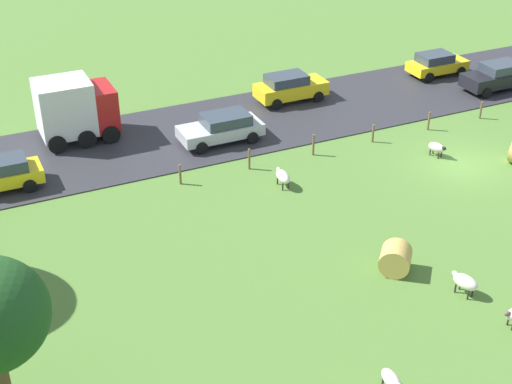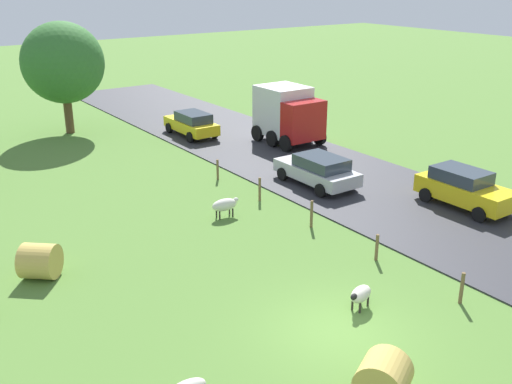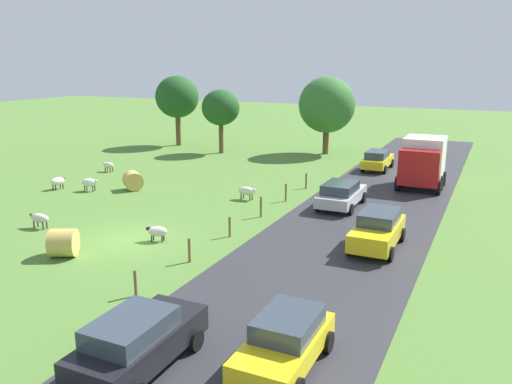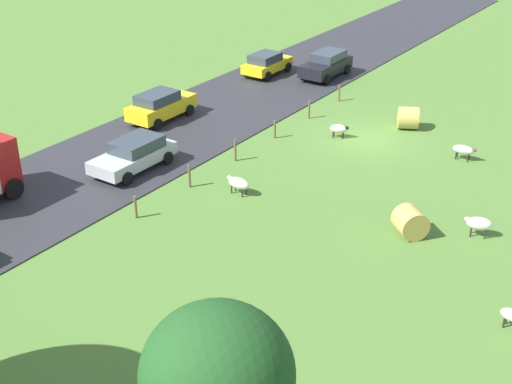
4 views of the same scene
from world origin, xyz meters
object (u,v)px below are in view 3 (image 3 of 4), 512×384
Objects in this scene: sheep_2 at (108,165)px; tree_0 at (221,108)px; truck_0 at (423,162)px; sheep_5 at (90,183)px; hay_bale_0 at (63,243)px; car_1 at (341,194)px; car_0 at (138,341)px; car_4 at (378,160)px; car_3 at (285,340)px; hay_bale_1 at (133,181)px; tree_1 at (177,97)px; sheep_4 at (247,191)px; sheep_0 at (58,181)px; tree_2 at (327,105)px; sheep_1 at (39,218)px; car_2 at (378,229)px; sheep_3 at (157,231)px.

sheep_2 is 0.18× the size of tree_0.
truck_0 is (22.83, 4.75, 1.32)m from sheep_2.
hay_bale_0 is (7.32, -9.60, 0.05)m from sheep_5.
tree_0 reaches higher than car_1.
tree_0 is 1.34× the size of car_0.
car_1 is 11.71m from car_4.
car_3 is at bearing -17.39° from hay_bale_0.
hay_bale_1 is 19.34m from tree_1.
sheep_0 is at bearing -166.76° from sheep_4.
tree_2 is 35.27m from car_3.
tree_0 is at bearing 138.96° from car_1.
car_4 reaches higher than sheep_1.
hay_bale_0 is 10.19m from car_0.
sheep_1 reaches higher than sheep_2.
sheep_4 is 13.54m from car_4.
car_4 is at bearing -42.17° from tree_2.
hay_bale_0 is 0.29× the size of car_2.
sheep_0 is 0.27× the size of car_4.
sheep_0 is 2.36m from sheep_5.
hay_bale_0 is at bearing -75.94° from tree_0.
car_1 reaches higher than car_3.
car_4 is (21.15, -3.85, -4.00)m from tree_1.
car_1 is (8.87, 12.79, 0.22)m from hay_bale_0.
car_4 is (12.54, 22.04, 0.32)m from sheep_1.
sheep_3 is at bearing -25.04° from sheep_0.
tree_0 is 6.53m from tree_1.
sheep_4 is at bearing -87.92° from tree_2.
tree_0 reaches higher than sheep_2.
sheep_5 is 12.07m from hay_bale_0.
car_2 is (25.02, -21.44, -3.93)m from tree_1.
tree_1 is (-8.61, 25.90, 4.32)m from sheep_1.
car_1 is at bearing -35.77° from tree_1.
hay_bale_0 is at bearing -55.31° from sheep_2.
sheep_2 is at bearing 167.66° from sheep_4.
hay_bale_0 is 14.11m from car_2.
sheep_3 is at bearing 143.00° from car_3.
sheep_1 is 12.00m from sheep_4.
hay_bale_0 is 0.28× the size of car_1.
car_3 is at bearing -60.39° from sheep_4.
sheep_2 is at bearing 160.35° from car_2.
car_2 is (3.85, 12.58, 0.00)m from car_0.
sheep_1 is 27.63m from tree_1.
sheep_3 is (12.19, -5.70, -0.06)m from sheep_0.
tree_0 is at bearing 134.32° from car_2.
sheep_4 is at bearing -55.77° from tree_0.
tree_0 is (3.82, 11.22, 3.67)m from sheep_2.
tree_0 reaches higher than car_2.
car_3 is (24.79, -32.12, -4.02)m from tree_1.
sheep_5 is 0.98× the size of hay_bale_1.
hay_bale_0 is at bearing -52.67° from sheep_5.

